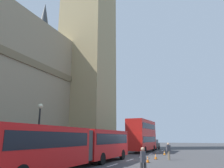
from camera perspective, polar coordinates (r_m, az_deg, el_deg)
ground_plane at (r=23.43m, az=4.89°, el=-19.38°), size 160.00×160.00×0.00m
lane_centre_marking at (r=27.73m, az=7.96°, el=-18.44°), size 39.00×0.16×0.01m
articulated_bus at (r=17.78m, az=-9.02°, el=-15.35°), size 16.84×2.54×2.90m
double_decker_bus at (r=35.50m, az=7.92°, el=-13.07°), size 9.06×2.54×4.90m
sedan_lead at (r=43.64m, az=10.80°, el=-15.46°), size 4.40×1.86×1.85m
traffic_cone_west at (r=21.09m, az=9.42°, el=-19.08°), size 0.36×0.36×0.58m
traffic_cone_middle at (r=24.37m, az=11.49°, el=-18.28°), size 0.36×0.36×0.58m
traffic_cone_east at (r=30.31m, az=13.70°, el=-17.27°), size 0.36×0.36×0.58m
street_lamp at (r=20.91m, az=-18.83°, el=-10.97°), size 0.44×0.44×5.27m
pedestrian_near_cones at (r=13.09m, az=8.24°, el=-19.58°), size 0.47×0.39×1.69m
pedestrian_by_kerb at (r=23.93m, az=14.73°, el=-16.68°), size 0.42×0.47×1.69m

